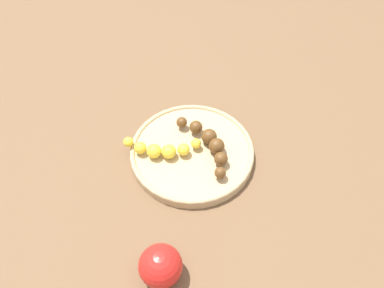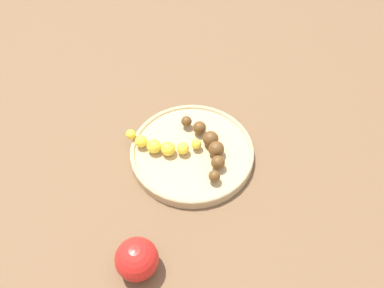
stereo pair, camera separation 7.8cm
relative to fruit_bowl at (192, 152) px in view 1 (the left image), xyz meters
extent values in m
plane|color=brown|center=(0.00, 0.00, -0.01)|extent=(2.40, 2.40, 0.00)
cylinder|color=tan|center=(0.00, 0.00, 0.00)|extent=(0.25, 0.25, 0.02)
torus|color=tan|center=(0.00, 0.00, 0.01)|extent=(0.25, 0.25, 0.01)
sphere|color=#593819|center=(-0.01, 0.09, 0.02)|extent=(0.02, 0.02, 0.02)
sphere|color=#593819|center=(-0.03, 0.06, 0.02)|extent=(0.03, 0.03, 0.03)
sphere|color=#593819|center=(-0.04, 0.03, 0.02)|extent=(0.03, 0.03, 0.03)
sphere|color=#593819|center=(-0.04, 0.00, 0.02)|extent=(0.03, 0.03, 0.03)
sphere|color=#593819|center=(-0.03, -0.04, 0.02)|extent=(0.03, 0.03, 0.03)
sphere|color=#593819|center=(-0.01, -0.06, 0.02)|extent=(0.02, 0.02, 0.02)
sphere|color=yellow|center=(0.11, -0.07, 0.02)|extent=(0.02, 0.02, 0.02)
sphere|color=yellow|center=(0.09, -0.05, 0.02)|extent=(0.02, 0.02, 0.02)
sphere|color=yellow|center=(0.07, -0.03, 0.02)|extent=(0.03, 0.03, 0.03)
sphere|color=yellow|center=(0.05, -0.01, 0.02)|extent=(0.03, 0.03, 0.03)
sphere|color=yellow|center=(0.02, 0.00, 0.02)|extent=(0.02, 0.02, 0.02)
sphere|color=yellow|center=(-0.01, 0.00, 0.02)|extent=(0.02, 0.02, 0.02)
sphere|color=red|center=(0.17, 0.19, 0.02)|extent=(0.07, 0.07, 0.07)
camera|label=1|loc=(0.26, 0.42, 0.64)|focal=36.65mm
camera|label=2|loc=(0.19, 0.45, 0.64)|focal=36.65mm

